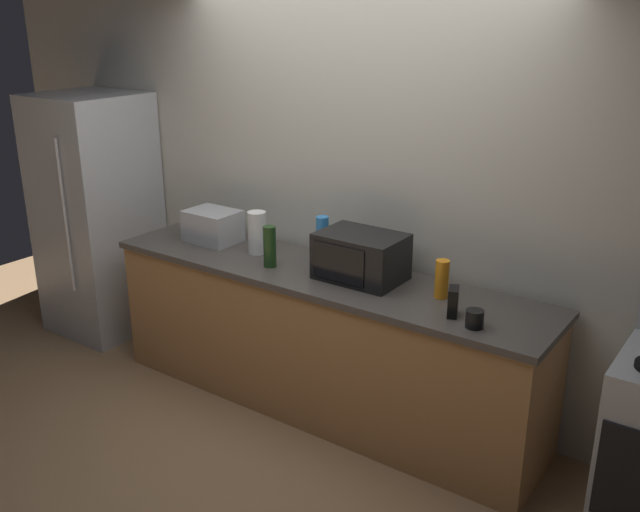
# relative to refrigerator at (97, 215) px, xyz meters

# --- Properties ---
(ground_plane) EXTENTS (8.00, 8.00, 0.00)m
(ground_plane) POSITION_rel_refrigerator_xyz_m (2.05, -0.40, -0.90)
(ground_plane) COLOR #93704C
(back_wall) EXTENTS (6.40, 0.10, 2.70)m
(back_wall) POSITION_rel_refrigerator_xyz_m (2.05, 0.41, 0.45)
(back_wall) COLOR beige
(back_wall) RESTS_ON ground_plane
(counter_run) EXTENTS (2.84, 0.64, 0.90)m
(counter_run) POSITION_rel_refrigerator_xyz_m (2.05, 0.00, -0.45)
(counter_run) COLOR #B27F4C
(counter_run) RESTS_ON ground_plane
(refrigerator) EXTENTS (0.72, 0.73, 1.80)m
(refrigerator) POSITION_rel_refrigerator_xyz_m (0.00, 0.00, 0.00)
(refrigerator) COLOR #B7BABF
(refrigerator) RESTS_ON ground_plane
(microwave) EXTENTS (0.48, 0.35, 0.27)m
(microwave) POSITION_rel_refrigerator_xyz_m (2.30, 0.05, 0.13)
(microwave) COLOR black
(microwave) RESTS_ON counter_run
(toaster_oven) EXTENTS (0.34, 0.26, 0.21)m
(toaster_oven) POSITION_rel_refrigerator_xyz_m (1.13, 0.06, 0.10)
(toaster_oven) COLOR #B7BABF
(toaster_oven) RESTS_ON counter_run
(paper_towel_roll) EXTENTS (0.12, 0.12, 0.27)m
(paper_towel_roll) POSITION_rel_refrigerator_xyz_m (1.53, 0.05, 0.13)
(paper_towel_roll) COLOR white
(paper_towel_roll) RESTS_ON counter_run
(cordless_phone) EXTENTS (0.09, 0.12, 0.15)m
(cordless_phone) POSITION_rel_refrigerator_xyz_m (2.96, -0.11, 0.07)
(cordless_phone) COLOR black
(cordless_phone) RESTS_ON counter_run
(bottle_wine) EXTENTS (0.08, 0.08, 0.25)m
(bottle_wine) POSITION_rel_refrigerator_xyz_m (1.75, -0.09, 0.13)
(bottle_wine) COLOR #1E3F19
(bottle_wine) RESTS_ON counter_run
(bottle_dish_soap) EXTENTS (0.07, 0.07, 0.21)m
(bottle_dish_soap) POSITION_rel_refrigerator_xyz_m (2.80, 0.07, 0.11)
(bottle_dish_soap) COLOR orange
(bottle_dish_soap) RESTS_ON counter_run
(bottle_spray_cleaner) EXTENTS (0.08, 0.08, 0.28)m
(bottle_spray_cleaner) POSITION_rel_refrigerator_xyz_m (1.95, 0.17, 0.14)
(bottle_spray_cleaner) COLOR #338CE5
(bottle_spray_cleaner) RESTS_ON counter_run
(mug_black) EXTENTS (0.09, 0.09, 0.09)m
(mug_black) POSITION_rel_refrigerator_xyz_m (3.10, -0.18, 0.05)
(mug_black) COLOR black
(mug_black) RESTS_ON counter_run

